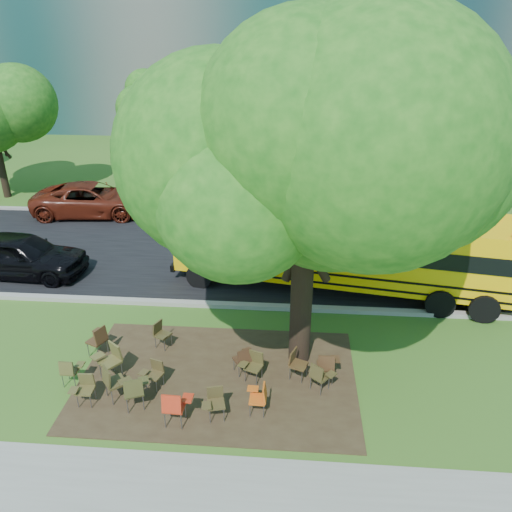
# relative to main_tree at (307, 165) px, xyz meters

# --- Properties ---
(ground) EXTENTS (160.00, 160.00, 0.00)m
(ground) POSITION_rel_main_tree_xyz_m (-3.06, -0.49, -5.36)
(ground) COLOR #2C591C
(ground) RESTS_ON ground
(dirt_patch) EXTENTS (7.00, 4.50, 0.03)m
(dirt_patch) POSITION_rel_main_tree_xyz_m (-2.06, -0.99, -5.34)
(dirt_patch) COLOR #382819
(dirt_patch) RESTS_ON ground
(asphalt_road) EXTENTS (80.00, 8.00, 0.04)m
(asphalt_road) POSITION_rel_main_tree_xyz_m (-3.06, 6.51, -5.34)
(asphalt_road) COLOR black
(asphalt_road) RESTS_ON ground
(kerb_near) EXTENTS (80.00, 0.25, 0.14)m
(kerb_near) POSITION_rel_main_tree_xyz_m (-3.06, 2.51, -5.29)
(kerb_near) COLOR gray
(kerb_near) RESTS_ON ground
(kerb_far) EXTENTS (80.00, 0.25, 0.14)m
(kerb_far) POSITION_rel_main_tree_xyz_m (-3.06, 10.61, -5.29)
(kerb_far) COLOR gray
(kerb_far) RESTS_ON ground
(bg_tree_2) EXTENTS (4.80, 4.80, 6.62)m
(bg_tree_2) POSITION_rel_main_tree_xyz_m (-8.06, 15.51, -1.15)
(bg_tree_2) COLOR black
(bg_tree_2) RESTS_ON ground
(bg_tree_3) EXTENTS (5.60, 5.60, 7.84)m
(bg_tree_3) POSITION_rel_main_tree_xyz_m (4.94, 13.51, -0.33)
(bg_tree_3) COLOR black
(bg_tree_3) RESTS_ON ground
(main_tree) EXTENTS (7.20, 7.20, 8.97)m
(main_tree) POSITION_rel_main_tree_xyz_m (0.00, 0.00, 0.00)
(main_tree) COLOR black
(main_tree) RESTS_ON ground
(school_bus) EXTENTS (11.31, 4.08, 2.71)m
(school_bus) POSITION_rel_main_tree_xyz_m (1.79, 4.04, -3.79)
(school_bus) COLOR #FBBC07
(school_bus) RESTS_ON ground
(chair_0) EXTENTS (0.51, 0.46, 0.78)m
(chair_0) POSITION_rel_main_tree_xyz_m (-5.68, -1.53, -4.87)
(chair_0) COLOR #4F4A22
(chair_0) RESTS_ON ground
(chair_1) EXTENTS (0.82, 0.65, 0.96)m
(chair_1) POSITION_rel_main_tree_xyz_m (-4.41, -1.97, -4.77)
(chair_1) COLOR #443C1D
(chair_1) RESTS_ON ground
(chair_2) EXTENTS (0.64, 0.73, 0.94)m
(chair_2) POSITION_rel_main_tree_xyz_m (-3.81, -2.23, -4.78)
(chair_2) COLOR #413E1C
(chair_2) RESTS_ON ground
(chair_3) EXTENTS (0.61, 0.48, 0.77)m
(chair_3) POSITION_rel_main_tree_xyz_m (-3.57, -1.43, -4.88)
(chair_3) COLOR #493D1F
(chair_3) RESTS_ON ground
(chair_4) EXTENTS (0.64, 0.56, 0.95)m
(chair_4) POSITION_rel_main_tree_xyz_m (-2.76, -2.68, -4.77)
(chair_4) COLOR red
(chair_4) RESTS_ON ground
(chair_5) EXTENTS (0.55, 0.58, 0.81)m
(chair_5) POSITION_rel_main_tree_xyz_m (-1.92, -2.35, -4.86)
(chair_5) COLOR #493D1F
(chair_5) RESTS_ON ground
(chair_6) EXTENTS (0.47, 0.53, 0.81)m
(chair_6) POSITION_rel_main_tree_xyz_m (-0.91, -2.14, -4.86)
(chair_6) COLOR #D55A16
(chair_6) RESTS_ON ground
(chair_7) EXTENTS (0.70, 0.55, 0.81)m
(chair_7) POSITION_rel_main_tree_xyz_m (0.50, -1.28, -4.86)
(chair_7) COLOR #433B1D
(chair_7) RESTS_ON ground
(chair_8) EXTENTS (0.59, 0.75, 0.91)m
(chair_8) POSITION_rel_main_tree_xyz_m (-5.41, -0.27, -4.79)
(chair_8) COLOR #462D19
(chair_8) RESTS_ON ground
(chair_9) EXTENTS (0.83, 0.66, 0.97)m
(chair_9) POSITION_rel_main_tree_xyz_m (-4.76, -1.12, -4.76)
(chair_9) COLOR brown
(chair_9) RESTS_ON ground
(chair_10) EXTENTS (0.52, 0.66, 0.81)m
(chair_10) POSITION_rel_main_tree_xyz_m (-3.82, 0.21, -4.86)
(chair_10) COLOR #41391C
(chair_10) RESTS_ON ground
(chair_11) EXTENTS (0.55, 0.67, 0.82)m
(chair_11) POSITION_rel_main_tree_xyz_m (-1.42, -0.75, -4.85)
(chair_11) COLOR #3E2516
(chair_11) RESTS_ON ground
(chair_12) EXTENTS (0.53, 0.68, 0.84)m
(chair_12) POSITION_rel_main_tree_xyz_m (-0.07, -0.84, -4.84)
(chair_12) COLOR #4C351B
(chair_12) RESTS_ON ground
(chair_13) EXTENTS (0.58, 0.52, 0.90)m
(chair_13) POSITION_rel_main_tree_xyz_m (0.68, -0.93, -4.80)
(chair_13) COLOR #442B18
(chair_13) RESTS_ON ground
(chair_14) EXTENTS (0.65, 0.51, 0.81)m
(chair_14) POSITION_rel_main_tree_xyz_m (-1.15, -0.95, -4.86)
(chair_14) COLOR #49411F
(chair_14) RESTS_ON ground
(chair_15) EXTENTS (0.51, 0.48, 0.79)m
(chair_15) POSITION_rel_main_tree_xyz_m (-5.06, -2.12, -4.87)
(chair_15) COLOR #4F4722
(chair_15) RESTS_ON ground
(black_car) EXTENTS (4.69, 2.08, 1.57)m
(black_car) POSITION_rel_main_tree_xyz_m (-9.87, 4.16, -4.57)
(black_car) COLOR black
(black_car) RESTS_ON ground
(bg_car_red) EXTENTS (5.59, 2.93, 1.50)m
(bg_car_red) POSITION_rel_main_tree_xyz_m (-9.58, 10.31, -4.61)
(bg_car_red) COLOR #541A0E
(bg_car_red) RESTS_ON ground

